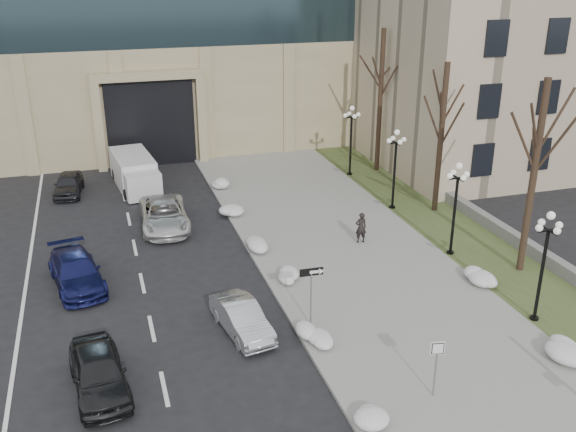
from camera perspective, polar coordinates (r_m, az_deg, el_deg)
name	(u,v)px	position (r m, az deg, el deg)	size (l,w,h in m)	color
sidewalk	(348,254)	(31.81, 5.37, -3.36)	(9.00, 40.00, 0.12)	gray
curb	(260,266)	(30.49, -2.50, -4.43)	(0.30, 40.00, 0.14)	gray
grass_strip	(464,238)	(34.66, 15.37, -1.91)	(4.00, 40.00, 0.10)	#3A4A25
stone_wall	(477,215)	(37.13, 16.42, 0.09)	(0.50, 30.00, 0.70)	slate
classical_building	(513,70)	(50.82, 19.40, 12.14)	(22.00, 18.12, 12.00)	#BFAD8F
car_a	(99,372)	(22.99, -16.49, -13.17)	(1.71, 4.26, 1.45)	black
car_b	(242,318)	(25.25, -4.13, -9.06)	(1.33, 3.80, 1.25)	#B2B5BA
car_c	(76,272)	(30.00, -18.30, -4.74)	(1.95, 4.80, 1.39)	navy
car_d	(164,215)	(35.25, -10.96, 0.12)	(2.45, 5.31, 1.48)	silver
car_e	(68,184)	(41.82, -18.94, 2.70)	(1.57, 3.89, 1.32)	#2A2A2E
pedestrian	(361,228)	(32.69, 6.50, -1.03)	(0.59, 0.39, 1.61)	black
box_truck	(135,173)	(41.91, -13.45, 3.77)	(2.79, 6.46, 1.99)	silver
one_way_sign	(315,279)	(24.77, 2.45, -5.58)	(0.98, 0.27, 2.63)	slate
keep_sign	(437,357)	(21.78, 13.08, -12.14)	(0.47, 0.14, 2.19)	slate
snow_clump_b	(363,418)	(21.06, 6.70, -17.42)	(1.10, 1.60, 0.36)	white
snow_clump_c	(316,337)	(24.66, 2.48, -10.74)	(1.10, 1.60, 0.36)	white
snow_clump_d	(287,279)	(28.71, -0.11, -5.66)	(1.10, 1.60, 0.36)	white
snow_clump_e	(258,245)	(32.02, -2.70, -2.64)	(1.10, 1.60, 0.36)	white
snow_clump_f	(233,209)	(36.76, -4.92, 0.64)	(1.10, 1.60, 0.36)	white
snow_clump_g	(221,187)	(40.33, -6.01, 2.56)	(1.10, 1.60, 0.36)	white
snow_clump_h	(563,352)	(25.83, 23.29, -11.08)	(1.10, 1.60, 0.36)	white
snow_clump_i	(473,277)	(30.09, 16.13, -5.24)	(1.10, 1.60, 0.36)	white
lamppost_a	(545,252)	(26.67, 21.88, -3.00)	(1.18, 1.18, 4.76)	black
lamppost_b	(456,197)	(31.52, 14.71, 1.68)	(1.18, 1.18, 4.76)	black
lamppost_c	(395,159)	(36.88, 9.52, 5.05)	(1.18, 1.18, 4.76)	black
lamppost_d	(351,131)	(42.56, 5.64, 7.51)	(1.18, 1.18, 4.76)	black
tree_near	(537,151)	(30.01, 21.28, 5.41)	(3.20, 3.20, 9.00)	black
tree_mid	(443,118)	(36.45, 13.59, 8.50)	(3.20, 3.20, 8.50)	black
tree_far	(381,81)	(43.24, 8.29, 11.80)	(3.20, 3.20, 9.50)	black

